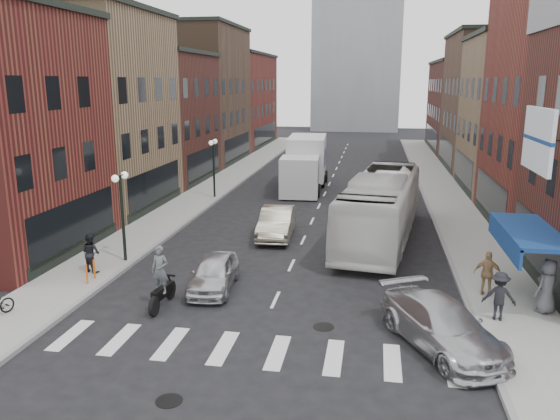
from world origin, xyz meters
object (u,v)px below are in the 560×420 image
Objects in this scene: ped_right_a at (499,296)px; ped_right_c at (547,286)px; billboard_sign at (541,142)px; ped_left_solo at (91,253)px; bike_rack at (91,272)px; sedan_left_far at (277,223)px; motorcycle_rider at (161,279)px; transit_bus at (381,207)px; curb_car at (442,326)px; sedan_left_near at (214,273)px; ped_right_b at (488,273)px; streetlamp_far at (213,157)px; streetlamp_near at (122,200)px; box_truck at (305,164)px.

ped_right_c is (1.74, 0.87, 0.12)m from ped_right_a.
ped_left_solo is at bearing 173.70° from billboard_sign.
billboard_sign is 4.62× the size of bike_rack.
sedan_left_far is 9.69m from ped_left_solo.
motorcycle_rider is 0.19× the size of transit_bus.
curb_car is at bearing -13.20° from bike_rack.
transit_bus reaches higher than ped_left_solo.
ped_right_a reaches higher than ped_left_solo.
sedan_left_near is at bearing -101.50° from sedan_left_far.
ped_right_b is at bearing 111.73° from billboard_sign.
streetlamp_far is at bearing -70.63° from ped_left_solo.
bike_rack is 10.15m from sedan_left_far.
streetlamp_near is 0.45× the size of box_truck.
sedan_left_far is (5.95, -8.63, -2.14)m from streetlamp_far.
curb_car reaches higher than bike_rack.
curb_car is 4.80m from ped_right_b.
bike_rack is 0.17× the size of sedan_left_far.
transit_bus is (11.29, 5.76, -1.19)m from streetlamp_near.
motorcycle_rider is 12.81m from transit_bus.
ped_right_c is (17.62, -1.17, 0.13)m from ped_left_solo.
motorcycle_rider is at bearing 169.02° from ped_left_solo.
streetlamp_near reaches higher than motorcycle_rider.
ped_right_a is (-0.83, -0.20, -5.14)m from billboard_sign.
motorcycle_rider reaches higher than sedan_left_near.
curb_car is at bearing -56.56° from streetlamp_far.
sedan_left_far is (-5.34, -0.38, -0.95)m from transit_bus.
streetlamp_near reaches higher than ped_left_solo.
billboard_sign is 14.43m from sedan_left_far.
ped_right_c is at bearing -48.97° from transit_bus.
ped_right_c is (16.90, -16.83, -1.80)m from streetlamp_far.
sedan_left_near is (1.34, 2.07, -0.42)m from motorcycle_rider.
streetlamp_near and streetlamp_far have the same top height.
transit_bus is (5.53, -12.69, -0.19)m from box_truck.
bike_rack is 0.06× the size of transit_bus.
streetlamp_near is 2.64m from ped_left_solo.
transit_bus is (11.29, -8.24, -1.19)m from streetlamp_far.
ped_left_solo is (-6.48, -20.10, -0.93)m from box_truck.
streetlamp_near is at bearing -145.11° from transit_bus.
billboard_sign is 0.30× the size of transit_bus.
sedan_left_near is at bearing -164.80° from ped_left_solo.
streetlamp_far is 0.88× the size of sedan_left_far.
billboard_sign is at bearing -68.49° from box_truck.
box_truck is 1.80× the size of curb_car.
ped_right_a is 0.87× the size of ped_right_c.
bike_rack is 13.65m from curb_car.
bike_rack is at bearing -35.08° from ped_right_c.
billboard_sign is at bearing -47.59° from streetlamp_far.
sedan_left_far is (6.15, 8.07, 0.22)m from bike_rack.
curb_car is at bearing -73.30° from transit_bus.
box_truck is at bearing 121.43° from transit_bus.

